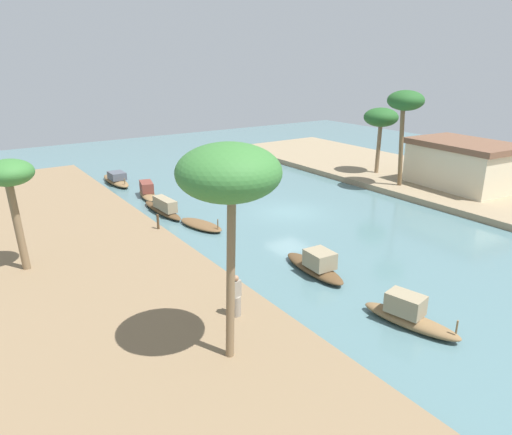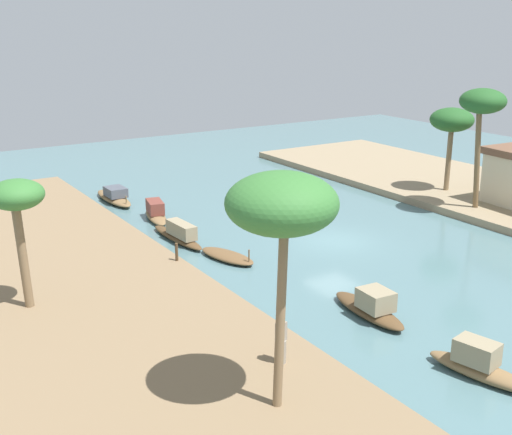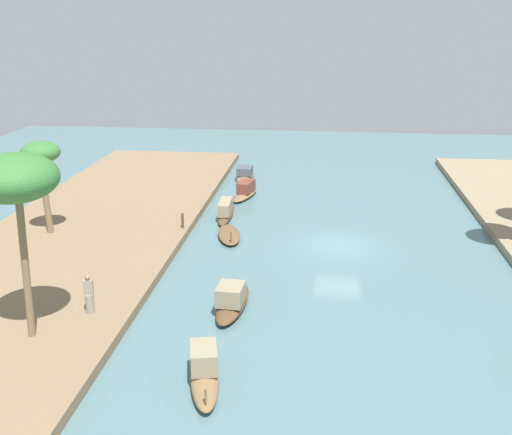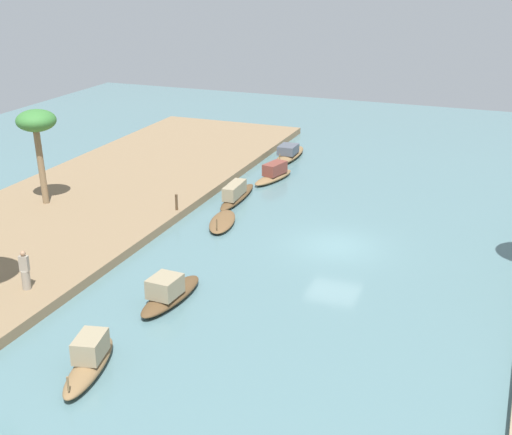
# 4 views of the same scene
# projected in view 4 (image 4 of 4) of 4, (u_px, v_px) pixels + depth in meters

# --- Properties ---
(river_water) EXTENTS (70.23, 70.23, 0.00)m
(river_water) POSITION_uv_depth(u_px,v_px,m) (335.00, 246.00, 34.21)
(river_water) COLOR slate
(river_water) RESTS_ON ground
(riverbank_left) EXTENTS (41.77, 11.34, 0.44)m
(riverbank_left) POSITION_uv_depth(u_px,v_px,m) (85.00, 205.00, 38.98)
(riverbank_left) COLOR #846B4C
(riverbank_left) RESTS_ON ground
(sampan_with_red_awning) EXTENTS (3.61, 2.00, 0.88)m
(sampan_with_red_awning) POSITION_uv_depth(u_px,v_px,m) (222.00, 222.00, 36.77)
(sampan_with_red_awning) COLOR brown
(sampan_with_red_awning) RESTS_ON river_water
(sampan_midstream) EXTENTS (3.98, 1.80, 1.26)m
(sampan_midstream) POSITION_uv_depth(u_px,v_px,m) (89.00, 360.00, 23.82)
(sampan_midstream) COLOR brown
(sampan_midstream) RESTS_ON river_water
(sampan_downstream_large) EXTENTS (4.16, 1.39, 1.23)m
(sampan_downstream_large) POSITION_uv_depth(u_px,v_px,m) (169.00, 293.00, 28.55)
(sampan_downstream_large) COLOR brown
(sampan_downstream_large) RESTS_ON river_water
(sampan_near_left_bank) EXTENTS (3.91, 1.82, 1.09)m
(sampan_near_left_bank) POSITION_uv_depth(u_px,v_px,m) (274.00, 174.00, 43.87)
(sampan_near_left_bank) COLOR brown
(sampan_near_left_bank) RESTS_ON river_water
(sampan_foreground) EXTENTS (4.96, 1.10, 1.11)m
(sampan_foreground) POSITION_uv_depth(u_px,v_px,m) (236.00, 194.00, 40.20)
(sampan_foreground) COLOR brown
(sampan_foreground) RESTS_ON river_water
(sampan_upstream_small) EXTENTS (4.85, 1.26, 1.03)m
(sampan_upstream_small) POSITION_uv_depth(u_px,v_px,m) (289.00, 154.00, 48.42)
(sampan_upstream_small) COLOR brown
(sampan_upstream_small) RESTS_ON river_water
(person_on_near_bank) EXTENTS (0.41, 0.41, 1.67)m
(person_on_near_bank) POSITION_uv_depth(u_px,v_px,m) (25.00, 273.00, 28.61)
(person_on_near_bank) COLOR gray
(person_on_near_bank) RESTS_ON riverbank_left
(mooring_post) EXTENTS (0.14, 0.14, 0.86)m
(mooring_post) POSITION_uv_depth(u_px,v_px,m) (176.00, 202.00, 37.50)
(mooring_post) COLOR #4C3823
(mooring_post) RESTS_ON riverbank_left
(palm_tree_left_near) EXTENTS (2.10, 2.10, 5.14)m
(palm_tree_left_near) POSITION_uv_depth(u_px,v_px,m) (37.00, 125.00, 37.22)
(palm_tree_left_near) COLOR #7F6647
(palm_tree_left_near) RESTS_ON riverbank_left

